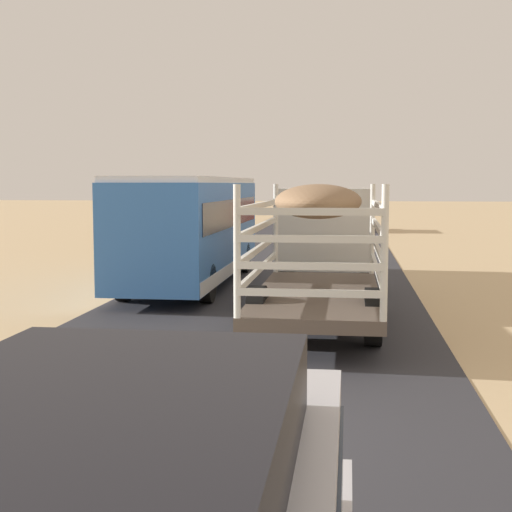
# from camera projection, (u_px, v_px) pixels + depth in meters

# --- Properties ---
(ground_plane) EXTENTS (240.00, 240.00, 0.00)m
(ground_plane) POSITION_uv_depth(u_px,v_px,m) (178.00, 424.00, 9.21)
(ground_plane) COLOR tan
(road_surface) EXTENTS (8.00, 120.00, 0.02)m
(road_surface) POSITION_uv_depth(u_px,v_px,m) (178.00, 423.00, 9.21)
(road_surface) COLOR #2D2D33
(road_surface) RESTS_ON ground
(road_centre_line) EXTENTS (0.16, 117.60, 0.00)m
(road_centre_line) POSITION_uv_depth(u_px,v_px,m) (178.00, 423.00, 9.21)
(road_centre_line) COLOR #D8CC4C
(road_centre_line) RESTS_ON road_surface
(livestock_truck) EXTENTS (2.53, 9.70, 3.02)m
(livestock_truck) POSITION_uv_depth(u_px,v_px,m) (324.00, 234.00, 18.00)
(livestock_truck) COLOR silver
(livestock_truck) RESTS_ON road_surface
(bus) EXTENTS (2.54, 10.00, 3.21)m
(bus) POSITION_uv_depth(u_px,v_px,m) (192.00, 227.00, 21.66)
(bus) COLOR #3872C6
(bus) RESTS_ON road_surface
(car_far) EXTENTS (1.90, 4.62, 1.93)m
(car_far) POSITION_uv_depth(u_px,v_px,m) (339.00, 214.00, 47.16)
(car_far) COLOR #B2261E
(car_far) RESTS_ON road_surface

